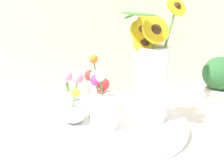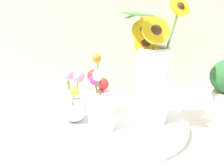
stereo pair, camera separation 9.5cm
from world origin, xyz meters
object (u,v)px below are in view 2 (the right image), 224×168
Objects in this scene: serving_tray at (112,125)px; vase_bulb_right at (74,101)px; mason_jar_sunflowers at (152,73)px; vase_small_center at (101,107)px; vase_small_back at (99,92)px.

serving_tray is 0.14m from vase_bulb_right.
mason_jar_sunflowers is 2.17× the size of vase_small_center.
vase_small_center is 1.08× the size of vase_bulb_right.
vase_small_center is (-0.04, -0.04, 0.08)m from serving_tray.
serving_tray is 0.12m from vase_small_back.
mason_jar_sunflowers reaches higher than vase_small_center.
serving_tray is 2.68× the size of vase_small_center.
mason_jar_sunflowers is (0.12, -0.01, 0.17)m from serving_tray.
mason_jar_sunflowers is at bearing -11.19° from vase_bulb_right.
vase_small_center is 0.10m from vase_bulb_right.
mason_jar_sunflowers is at bearing -6.39° from serving_tray.
vase_bulb_right is (-0.24, 0.05, -0.09)m from mason_jar_sunflowers.
mason_jar_sunflowers is 0.26m from vase_bulb_right.
serving_tray is 0.10m from vase_small_center.
vase_small_back is at bearing 83.84° from vase_small_center.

